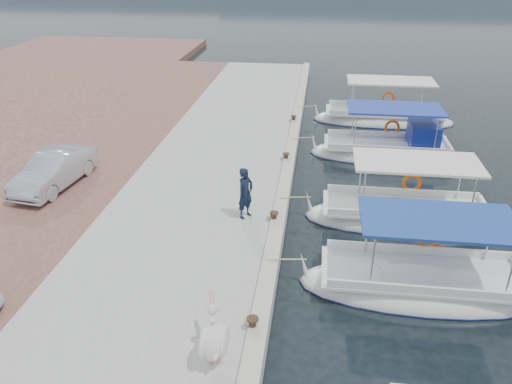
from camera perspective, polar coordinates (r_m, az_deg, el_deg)
ground at (r=14.78m, az=2.82°, el=-8.00°), size 400.00×400.00×0.00m
concrete_quay at (r=19.38m, az=-4.77°, el=1.59°), size 6.00×40.00×0.50m
quay_curb at (r=18.89m, az=3.49°, el=1.99°), size 0.44×40.00×0.12m
cobblestone_strip at (r=20.95m, az=-18.28°, el=2.25°), size 4.00×40.00×0.50m
fishing_caique_b at (r=14.28m, az=18.29°, el=-10.28°), size 6.49×2.32×2.83m
fishing_caique_c at (r=17.41m, az=16.50°, el=-2.97°), size 6.58×2.20×2.83m
fishing_caique_d at (r=22.67m, az=14.88°, el=4.39°), size 6.59×2.31×2.83m
fishing_caique_e at (r=27.26m, az=14.28°, el=7.99°), size 7.26×2.35×2.83m
mooring_bollards at (r=15.72m, az=2.07°, el=-2.75°), size 0.28×20.28×0.33m
pelican at (r=10.66m, az=-4.82°, el=-16.43°), size 0.70×1.52×1.17m
fisherman at (r=15.68m, az=-1.22°, el=-0.13°), size 0.67×0.73×1.68m
parked_car at (r=19.25m, az=-22.10°, el=2.32°), size 1.79×3.91×1.24m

